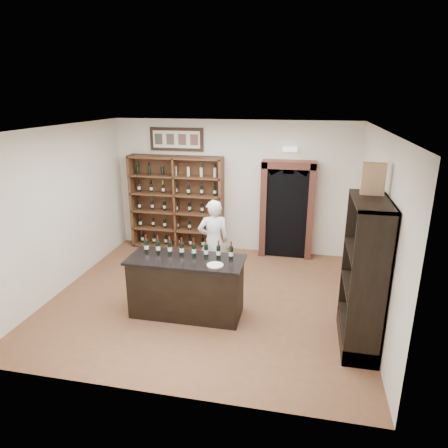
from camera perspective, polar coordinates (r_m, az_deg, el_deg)
The scene contains 22 objects.
floor at distance 7.37m, azimuth -2.38°, elevation -10.46°, with size 5.50×5.50×0.00m, color brown.
ceiling at distance 6.50m, azimuth -2.73°, elevation 13.46°, with size 5.50×5.50×0.00m, color white.
wall_back at distance 9.15m, azimuth 1.30°, elevation 5.30°, with size 5.50×0.04×3.00m, color silver.
wall_left at distance 7.91m, azimuth -22.26°, elevation 1.89°, with size 0.04×5.00×3.00m, color silver.
wall_right at distance 6.69m, azimuth 20.93°, elevation -0.73°, with size 0.04×5.00×3.00m, color silver.
wine_shelf at distance 9.41m, azimuth -6.72°, elevation 3.02°, with size 2.20×0.38×2.20m.
framed_picture at distance 9.27m, azimuth -6.79°, elevation 11.93°, with size 1.25×0.04×0.52m, color black.
arched_doorway at distance 8.94m, azimuth 8.99°, elevation 2.37°, with size 1.17×0.35×2.17m.
emergency_light at distance 8.78m, azimuth 9.43°, elevation 10.49°, with size 0.30×0.10×0.10m, color white.
tasting_counter at distance 6.68m, azimuth -5.39°, elevation -8.94°, with size 1.88×0.78×1.00m.
counter_bottle_0 at distance 6.78m, azimuth -11.04°, elevation -3.11°, with size 0.07×0.07×0.30m.
counter_bottle_1 at distance 6.71m, azimuth -9.41°, elevation -3.26°, with size 0.07×0.07×0.30m.
counter_bottle_2 at distance 6.64m, azimuth -7.75°, elevation -3.40°, with size 0.07×0.07×0.30m.
counter_bottle_3 at distance 6.58m, azimuth -6.06°, elevation -3.55°, with size 0.07×0.07×0.30m.
counter_bottle_4 at distance 6.52m, azimuth -4.33°, elevation -3.69°, with size 0.07×0.07×0.30m.
counter_bottle_5 at distance 6.47m, azimuth -2.57°, elevation -3.84°, with size 0.07×0.07×0.30m.
counter_bottle_6 at distance 6.43m, azimuth -0.79°, elevation -3.98°, with size 0.07×0.07×0.30m.
counter_bottle_7 at distance 6.39m, azimuth 1.02°, elevation -4.12°, with size 0.07×0.07×0.30m.
side_cabinet at distance 6.11m, azimuth 19.26°, elevation -9.92°, with size 0.48×1.20×2.20m.
shopkeeper at distance 7.70m, azimuth -1.51°, elevation -2.46°, with size 0.60×0.39×1.64m, color white.
plate at distance 6.18m, azimuth -1.28°, elevation -5.91°, with size 0.25×0.25×0.02m, color silver.
wine_crate at distance 5.83m, azimuth 20.56°, elevation 6.06°, with size 0.31×0.13×0.44m, color tan.
Camera 1 is at (1.61, -6.28, 3.52)m, focal length 32.00 mm.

